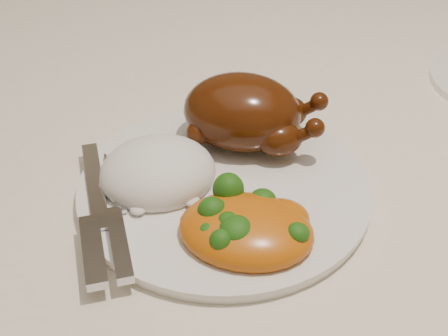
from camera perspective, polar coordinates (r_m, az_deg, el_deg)
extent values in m
cube|color=brown|center=(0.75, 2.52, 2.56)|extent=(1.60, 0.90, 0.04)
cube|color=white|center=(0.73, 2.57, 4.10)|extent=(1.72, 1.02, 0.01)
cube|color=white|center=(1.22, -2.07, 13.88)|extent=(1.72, 0.01, 0.18)
cylinder|color=white|center=(0.62, 0.00, -1.91)|extent=(0.33, 0.33, 0.01)
ellipsoid|color=#491D07|center=(0.65, 1.65, 5.14)|extent=(0.15, 0.13, 0.08)
ellipsoid|color=#491D07|center=(0.64, 0.95, 6.23)|extent=(0.07, 0.06, 0.03)
ellipsoid|color=#491D07|center=(0.63, 5.09, 2.67)|extent=(0.05, 0.04, 0.04)
sphere|color=#491D07|center=(0.62, 8.32, 3.65)|extent=(0.02, 0.02, 0.02)
ellipsoid|color=#491D07|center=(0.68, 5.65, 5.08)|extent=(0.05, 0.04, 0.04)
sphere|color=#491D07|center=(0.66, 8.70, 6.04)|extent=(0.02, 0.02, 0.02)
sphere|color=#491D07|center=(0.64, -2.39, 3.22)|extent=(0.03, 0.03, 0.03)
sphere|color=#491D07|center=(0.69, -1.27, 5.88)|extent=(0.03, 0.03, 0.03)
ellipsoid|color=white|center=(0.62, -6.06, -0.42)|extent=(0.12, 0.11, 0.06)
ellipsoid|color=#D1580D|center=(0.55, 2.02, -5.73)|extent=(0.15, 0.13, 0.04)
ellipsoid|color=#D1580D|center=(0.57, 5.08, -4.70)|extent=(0.06, 0.05, 0.03)
ellipsoid|color=#163909|center=(0.55, 2.05, -5.55)|extent=(0.03, 0.03, 0.03)
ellipsoid|color=#163909|center=(0.57, 0.40, -1.96)|extent=(0.03, 0.03, 0.03)
ellipsoid|color=#163909|center=(0.55, -1.11, -3.97)|extent=(0.03, 0.03, 0.03)
ellipsoid|color=#163909|center=(0.54, 6.75, -5.93)|extent=(0.02, 0.02, 0.02)
ellipsoid|color=#163909|center=(0.54, 1.09, -5.87)|extent=(0.03, 0.03, 0.03)
ellipsoid|color=#163909|center=(0.53, -0.28, -6.68)|extent=(0.02, 0.02, 0.02)
ellipsoid|color=#163909|center=(0.56, -0.27, -4.10)|extent=(0.02, 0.02, 0.02)
ellipsoid|color=#163909|center=(0.54, -1.40, -5.86)|extent=(0.02, 0.02, 0.02)
ellipsoid|color=#163909|center=(0.58, 3.55, -3.05)|extent=(0.03, 0.03, 0.02)
ellipsoid|color=#163909|center=(0.54, 0.37, -5.23)|extent=(0.02, 0.02, 0.02)
ellipsoid|color=#163909|center=(0.54, 0.41, -5.68)|extent=(0.02, 0.02, 0.02)
cube|color=silver|center=(0.62, -11.71, -1.41)|extent=(0.03, 0.14, 0.00)
cube|color=silver|center=(0.55, -11.88, -7.43)|extent=(0.03, 0.09, 0.01)
cube|color=silver|center=(0.55, -9.55, -6.84)|extent=(0.02, 0.09, 0.01)
cube|color=silver|center=(0.62, -9.68, -1.16)|extent=(0.02, 0.10, 0.00)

